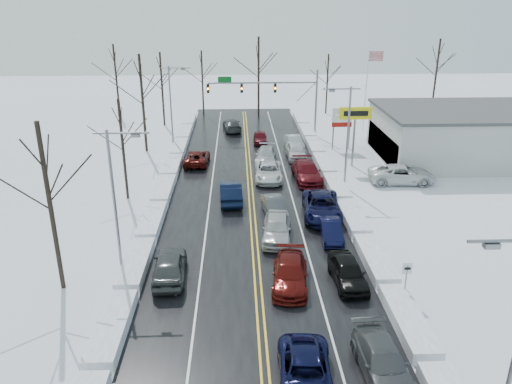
{
  "coord_description": "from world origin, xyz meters",
  "views": [
    {
      "loc": [
        -1.12,
        -31.79,
        15.99
      ],
      "look_at": [
        0.22,
        2.63,
        2.5
      ],
      "focal_mm": 35.0,
      "sensor_mm": 36.0,
      "label": 1
    }
  ],
  "objects_px": {
    "flagpole": "(368,84)",
    "oncoming_car_0": "(231,201)",
    "tires_plus_sign": "(355,117)",
    "dealership_building": "(477,134)",
    "traffic_signal_mast": "(275,91)"
  },
  "relations": [
    {
      "from": "flagpole",
      "to": "oncoming_car_0",
      "type": "relative_size",
      "value": 1.97
    },
    {
      "from": "tires_plus_sign",
      "to": "dealership_building",
      "type": "distance_m",
      "value": 13.82
    },
    {
      "from": "traffic_signal_mast",
      "to": "oncoming_car_0",
      "type": "height_order",
      "value": "traffic_signal_mast"
    },
    {
      "from": "traffic_signal_mast",
      "to": "flagpole",
      "type": "bearing_deg",
      "value": 9.73
    },
    {
      "from": "dealership_building",
      "to": "oncoming_car_0",
      "type": "bearing_deg",
      "value": -156.86
    },
    {
      "from": "traffic_signal_mast",
      "to": "tires_plus_sign",
      "type": "distance_m",
      "value": 13.92
    },
    {
      "from": "traffic_signal_mast",
      "to": "flagpole",
      "type": "distance_m",
      "value": 11.9
    },
    {
      "from": "traffic_signal_mast",
      "to": "dealership_building",
      "type": "distance_m",
      "value": 23.01
    },
    {
      "from": "dealership_building",
      "to": "oncoming_car_0",
      "type": "distance_m",
      "value": 28.09
    },
    {
      "from": "traffic_signal_mast",
      "to": "oncoming_car_0",
      "type": "bearing_deg",
      "value": -103.87
    },
    {
      "from": "tires_plus_sign",
      "to": "flagpole",
      "type": "bearing_deg",
      "value": 71.56
    },
    {
      "from": "traffic_signal_mast",
      "to": "oncoming_car_0",
      "type": "xyz_separation_m",
      "value": [
        -5.18,
        -20.98,
        -5.48
      ]
    },
    {
      "from": "tires_plus_sign",
      "to": "flagpole",
      "type": "xyz_separation_m",
      "value": [
        4.67,
        14.01,
        0.93
      ]
    },
    {
      "from": "oncoming_car_0",
      "to": "dealership_building",
      "type": "bearing_deg",
      "value": -159.96
    },
    {
      "from": "flagpole",
      "to": "oncoming_car_0",
      "type": "height_order",
      "value": "flagpole"
    }
  ]
}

